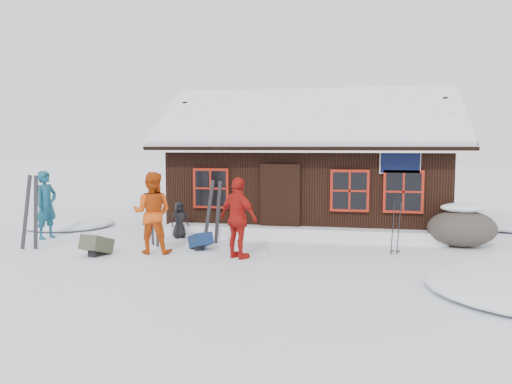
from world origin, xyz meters
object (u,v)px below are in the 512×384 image
skier_orange_right (238,218)px  ski_poles (396,229)px  ski_pair_left (31,213)px  backpack_blue (201,243)px  skier_crouched (179,220)px  backpack_olive (97,248)px  skier_orange_left (152,213)px  skier_teal (46,205)px  boulder (462,227)px

skier_orange_right → ski_poles: skier_orange_right is taller
skier_orange_right → ski_pair_left: size_ratio=0.98×
backpack_blue → skier_crouched: bearing=83.0°
ski_pair_left → backpack_olive: bearing=1.6°
skier_orange_left → backpack_olive: bearing=16.6°
ski_pair_left → ski_poles: ski_pair_left is taller
skier_orange_right → skier_teal: bearing=18.0°
skier_teal → boulder: size_ratio=1.10×
skier_teal → backpack_blue: (4.62, -0.57, -0.79)m
skier_orange_right → ski_pair_left: bearing=31.5°
skier_teal → skier_crouched: skier_teal is taller
skier_orange_right → skier_crouched: 3.13m
backpack_olive → skier_crouched: bearing=78.2°
skier_orange_left → ski_poles: bearing=-177.2°
skier_orange_left → backpack_blue: 1.43m
skier_orange_right → backpack_olive: bearing=37.0°
skier_orange_right → ski_pair_left: skier_orange_right is taller
ski_pair_left → backpack_olive: size_ratio=2.94×
skier_crouched → ski_pair_left: 3.78m
skier_teal → skier_crouched: bearing=-65.3°
skier_orange_left → backpack_blue: bearing=-155.7°
skier_orange_right → ski_poles: (3.53, 1.15, -0.32)m
skier_orange_right → skier_crouched: (-2.21, 2.17, -0.42)m
skier_teal → backpack_blue: size_ratio=3.37×
skier_orange_right → backpack_olive: (-3.34, -0.34, -0.75)m
skier_teal → backpack_blue: 4.72m
skier_orange_left → skier_orange_right: skier_orange_left is taller
boulder → backpack_blue: 6.63m
skier_crouched → skier_orange_right: bearing=-82.6°
ski_poles → backpack_olive: bearing=-167.7°
skier_crouched → boulder: skier_crouched is taller
backpack_blue → ski_poles: bearing=-39.9°
skier_orange_left → ski_pair_left: bearing=-3.3°
ski_pair_left → backpack_blue: (4.11, 0.81, -0.75)m
skier_orange_left → skier_crouched: (-0.06, 2.00, -0.47)m
boulder → ski_pair_left: (-10.52, -2.48, 0.40)m
backpack_olive → ski_poles: bearing=24.5°
skier_crouched → backpack_olive: bearing=-152.2°
skier_crouched → backpack_blue: skier_crouched is taller
boulder → ski_pair_left: ski_pair_left is taller
ski_pair_left → backpack_olive: 2.08m
skier_teal → ski_pair_left: bearing=-147.9°
skier_teal → ski_pair_left: (0.51, -1.38, -0.04)m
ski_poles → backpack_blue: ski_poles is taller
skier_orange_right → backpack_olive: skier_orange_right is taller
skier_orange_right → ski_poles: size_ratio=1.44×
skier_teal → ski_pair_left: size_ratio=0.99×
skier_teal → ski_poles: 9.32m
skier_orange_right → boulder: 5.81m
skier_crouched → boulder: size_ratio=0.60×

